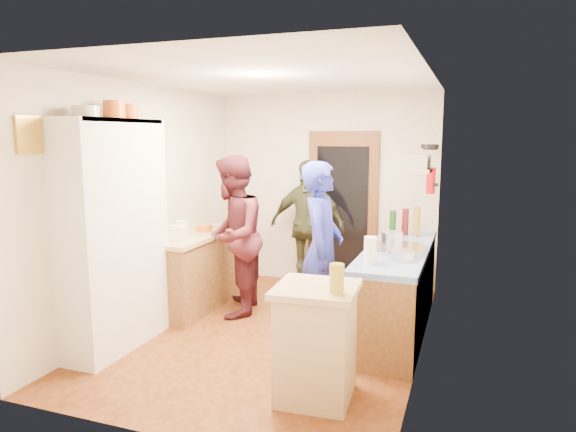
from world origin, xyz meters
The scene contains 44 objects.
floor centered at (0.00, 0.00, -0.01)m, with size 3.00×4.00×0.02m, color brown.
ceiling centered at (0.00, 0.00, 2.61)m, with size 3.00×4.00×0.02m, color silver.
wall_back centered at (0.00, 2.01, 1.30)m, with size 3.00×0.02×2.60m, color silver.
wall_front centered at (0.00, -2.01, 1.30)m, with size 3.00×0.02×2.60m, color silver.
wall_left centered at (-1.51, 0.00, 1.30)m, with size 0.02×4.00×2.60m, color silver.
wall_right centered at (1.51, 0.00, 1.30)m, with size 0.02×4.00×2.60m, color silver.
door_frame centered at (0.25, 1.97, 1.05)m, with size 0.95×0.06×2.10m, color brown.
door_glass centered at (0.25, 1.94, 1.05)m, with size 0.70×0.02×1.70m, color black.
hutch_body centered at (-1.30, -0.80, 1.10)m, with size 0.40×1.20×2.20m, color white.
hutch_top_shelf centered at (-1.30, -0.80, 2.18)m, with size 0.40×1.14×0.04m, color white.
plate_stack centered at (-1.30, -1.09, 2.25)m, with size 0.24×0.24×0.10m, color white.
orange_pot_a centered at (-1.30, -0.71, 2.28)m, with size 0.21×0.21×0.16m, color orange.
orange_pot_b centered at (-1.30, -0.48, 2.27)m, with size 0.17×0.17×0.15m, color orange.
left_counter_base centered at (-1.20, 0.45, 0.42)m, with size 0.60×1.40×0.85m, color olive.
left_counter_top centered at (-1.20, 0.45, 0.88)m, with size 0.64×1.44×0.05m, color tan.
toaster centered at (-1.15, 0.07, 0.98)m, with size 0.21×0.14×0.16m, color white.
kettle centered at (-1.25, 0.33, 0.98)m, with size 0.15×0.15×0.17m, color white.
orange_bowl centered at (-1.12, 0.62, 0.94)m, with size 0.18×0.18×0.08m, color orange.
chopping_board centered at (-1.18, 0.96, 0.91)m, with size 0.30×0.22×0.03m, color tan.
right_counter_base centered at (1.20, 0.50, 0.42)m, with size 0.60×2.20×0.84m, color olive.
right_counter_top centered at (1.20, 0.50, 0.87)m, with size 0.62×2.22×0.06m, color #0437B3.
hob centered at (1.20, 0.35, 0.92)m, with size 0.55×0.58×0.04m, color silver.
pot_on_hob centered at (1.15, 0.39, 1.01)m, with size 0.21×0.21×0.14m, color silver.
bottle_a centered at (1.05, 1.11, 1.05)m, with size 0.07×0.07×0.29m, color #143F14.
bottle_b centered at (1.18, 1.21, 1.05)m, with size 0.08×0.08×0.31m, color #591419.
bottle_c centered at (1.31, 1.17, 1.07)m, with size 0.09×0.09×0.34m, color olive.
paper_towel centered at (1.05, -0.25, 1.02)m, with size 0.11×0.11×0.24m, color white.
mixing_bowl centered at (1.30, -0.04, 0.95)m, with size 0.24×0.24×0.09m, color silver.
island_base centered at (0.81, -1.13, 0.43)m, with size 0.55×0.55×0.86m, color tan.
island_top centered at (0.81, -1.13, 0.89)m, with size 0.62×0.62×0.05m, color tan.
cutting_board centered at (0.75, -1.08, 0.90)m, with size 0.35×0.28×0.02m, color white.
oil_jar centered at (0.99, -1.24, 1.02)m, with size 0.11×0.11×0.22m, color #AD9E2D.
pan_rail centered at (1.46, 1.52, 2.05)m, with size 0.02×0.02×0.65m, color silver.
pan_hang_a centered at (1.40, 1.35, 1.92)m, with size 0.18×0.18×0.05m, color black.
pan_hang_b centered at (1.40, 1.55, 1.90)m, with size 0.16×0.16×0.05m, color black.
pan_hang_c centered at (1.40, 1.75, 1.91)m, with size 0.17×0.17×0.05m, color black.
wall_shelf centered at (1.37, 0.45, 1.70)m, with size 0.26×0.42×0.03m, color tan.
radio centered at (1.37, 0.45, 1.79)m, with size 0.22×0.30×0.15m, color silver.
ext_bracket centered at (1.47, 1.70, 1.45)m, with size 0.06×0.10×0.04m, color black.
fire_extinguisher centered at (1.41, 1.70, 1.50)m, with size 0.11×0.11×0.32m, color red.
picture_frame centered at (-1.48, -1.55, 2.05)m, with size 0.03×0.25×0.30m, color gold.
person_hob centered at (0.52, 0.13, 0.90)m, with size 0.65×0.43×1.79m, color #262FA8.
person_left centered at (-0.62, 0.46, 0.91)m, with size 0.89×0.69×1.83m, color #4B1A21.
person_back centered at (-0.14, 1.64, 0.86)m, with size 1.01×0.42×1.73m, color #3B3F27.
Camera 1 is at (1.88, -4.75, 2.05)m, focal length 32.00 mm.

